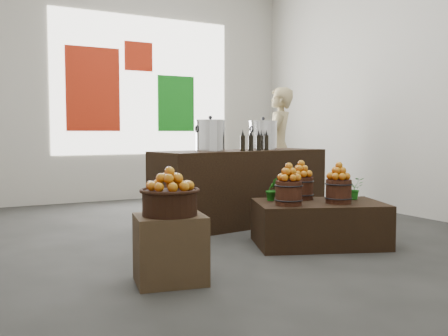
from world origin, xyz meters
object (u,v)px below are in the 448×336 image
wicker_basket (170,203)px  display_table (319,223)px  crate (170,249)px  counter (241,187)px  stock_pot_left (210,136)px  stock_pot_center (263,136)px  shopper (278,147)px

wicker_basket → display_table: wicker_basket is taller
crate → counter: counter is taller
counter → stock_pot_left: size_ratio=6.47×
counter → stock_pot_center: (0.37, 0.05, 0.66)m
stock_pot_left → shopper: (1.76, 1.11, -0.19)m
crate → display_table: crate is taller
wicker_basket → counter: (1.74, 1.90, -0.16)m
crate → stock_pot_left: 2.39m
wicker_basket → shopper: size_ratio=0.23×
counter → stock_pot_center: stock_pot_center is taller
wicker_basket → counter: 2.58m
crate → stock_pot_center: 3.00m
counter → stock_pot_center: size_ratio=6.47×
stock_pot_left → wicker_basket: bearing=-124.8°
display_table → shopper: 2.80m
stock_pot_left → shopper: 2.09m
display_table → stock_pot_left: bearing=135.7°
stock_pot_center → shopper: shopper is taller
wicker_basket → stock_pot_center: 2.91m
display_table → shopper: size_ratio=0.70×
display_table → counter: bearing=116.8°
stock_pot_left → stock_pot_center: bearing=8.3°
crate → wicker_basket: 0.36m
wicker_basket → shopper: bearing=44.1°
wicker_basket → stock_pot_center: stock_pot_center is taller
display_table → stock_pot_left: (-0.60, 1.34, 0.90)m
counter → stock_pot_left: 0.81m
crate → counter: 2.58m
wicker_basket → display_table: (1.87, 0.49, -0.40)m
counter → stock_pot_left: bearing=180.0°
counter → stock_pot_left: stock_pot_left is taller
wicker_basket → counter: counter is taller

